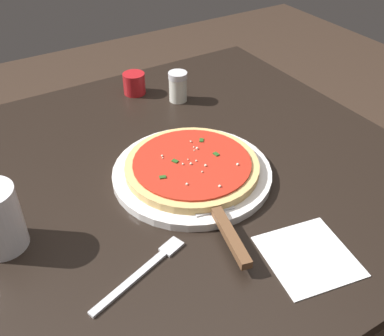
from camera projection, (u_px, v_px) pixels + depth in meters
name	position (u px, v px, depth m)	size (l,w,h in m)	color
restaurant_table	(192.00, 214.00, 1.00)	(0.90, 0.88, 0.73)	black
serving_plate	(192.00, 173.00, 0.88)	(0.31, 0.31, 0.02)	white
pizza	(192.00, 166.00, 0.87)	(0.26, 0.26, 0.02)	#DBB26B
pizza_server	(221.00, 221.00, 0.75)	(0.22, 0.09, 0.01)	silver
cup_small_sauce	(134.00, 83.00, 1.14)	(0.06, 0.06, 0.05)	#B2191E
napkin_folded_right	(308.00, 256.00, 0.71)	(0.14, 0.13, 0.00)	white
fork	(144.00, 270.00, 0.69)	(0.08, 0.18, 0.00)	silver
parmesan_shaker	(178.00, 86.00, 1.10)	(0.05, 0.05, 0.07)	silver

